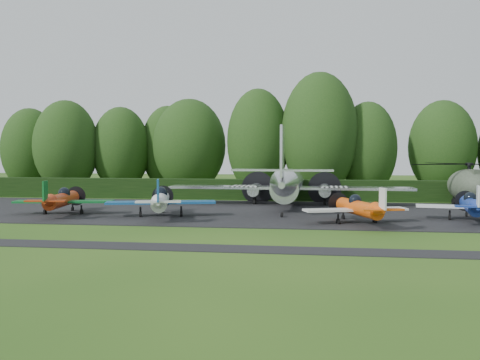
# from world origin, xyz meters

# --- Properties ---
(ground) EXTENTS (160.00, 160.00, 0.00)m
(ground) POSITION_xyz_m (0.00, 0.00, 0.00)
(ground) COLOR #234814
(ground) RESTS_ON ground
(apron) EXTENTS (70.00, 18.00, 0.01)m
(apron) POSITION_xyz_m (0.00, 10.00, 0.00)
(apron) COLOR black
(apron) RESTS_ON ground
(taxiway_verge) EXTENTS (70.00, 2.00, 0.00)m
(taxiway_verge) POSITION_xyz_m (0.00, -6.00, 0.00)
(taxiway_verge) COLOR black
(taxiway_verge) RESTS_ON ground
(hedgerow) EXTENTS (90.00, 1.60, 2.00)m
(hedgerow) POSITION_xyz_m (0.00, 21.00, 0.00)
(hedgerow) COLOR black
(hedgerow) RESTS_ON ground
(transport_plane) EXTENTS (21.40, 16.41, 6.86)m
(transport_plane) POSITION_xyz_m (2.60, 14.50, 1.91)
(transport_plane) COLOR silver
(transport_plane) RESTS_ON ground
(light_plane_red) EXTENTS (7.31, 7.68, 2.81)m
(light_plane_red) POSITION_xyz_m (-13.70, 5.80, 1.17)
(light_plane_red) COLOR #A32E0F
(light_plane_red) RESTS_ON ground
(light_plane_white) EXTENTS (7.84, 8.24, 3.01)m
(light_plane_white) POSITION_xyz_m (-6.00, 5.42, 1.25)
(light_plane_white) COLOR silver
(light_plane_white) RESTS_ON ground
(light_plane_orange) EXTENTS (6.92, 7.28, 2.66)m
(light_plane_orange) POSITION_xyz_m (7.73, 3.77, 1.11)
(light_plane_orange) COLOR #DB4E0C
(light_plane_orange) RESTS_ON ground
(light_plane_blue) EXTENTS (7.03, 7.40, 2.70)m
(light_plane_blue) POSITION_xyz_m (15.33, 6.36, 1.13)
(light_plane_blue) COLOR navy
(light_plane_blue) RESTS_ON ground
(helicopter) EXTENTS (11.66, 13.66, 3.76)m
(helicopter) POSITION_xyz_m (18.23, 17.72, 2.02)
(helicopter) COLOR #363F30
(helicopter) RESTS_ON ground
(tree_1) EXTENTS (8.55, 8.55, 10.95)m
(tree_1) POSITION_xyz_m (-9.88, 30.06, 5.47)
(tree_1) COLOR black
(tree_1) RESTS_ON ground
(tree_3) EXTENTS (6.89, 6.89, 10.07)m
(tree_3) POSITION_xyz_m (-29.80, 29.72, 5.02)
(tree_3) COLOR black
(tree_3) RESTS_ON ground
(tree_4) EXTENTS (6.88, 6.88, 10.15)m
(tree_4) POSITION_xyz_m (-18.50, 30.51, 5.06)
(tree_4) COLOR black
(tree_4) RESTS_ON ground
(tree_5) EXTENTS (6.97, 6.97, 11.79)m
(tree_5) POSITION_xyz_m (-1.55, 28.17, 5.88)
(tree_5) COLOR black
(tree_5) RESTS_ON ground
(tree_6) EXTENTS (8.33, 8.33, 13.39)m
(tree_6) POSITION_xyz_m (5.23, 27.51, 6.68)
(tree_6) COLOR black
(tree_6) RESTS_ON ground
(tree_7) EXTENTS (6.44, 6.44, 10.27)m
(tree_7) POSITION_xyz_m (10.53, 29.12, 5.12)
(tree_7) COLOR black
(tree_7) RESTS_ON ground
(tree_8) EXTENTS (7.56, 7.56, 10.81)m
(tree_8) POSITION_xyz_m (-24.34, 28.09, 5.39)
(tree_8) COLOR black
(tree_8) RESTS_ON ground
(tree_10) EXTENTS (7.44, 7.44, 10.54)m
(tree_10) POSITION_xyz_m (18.95, 31.53, 5.26)
(tree_10) COLOR black
(tree_10) RESTS_ON ground
(tree_11) EXTENTS (6.54, 6.54, 10.45)m
(tree_11) POSITION_xyz_m (-13.44, 33.19, 5.21)
(tree_11) COLOR black
(tree_11) RESTS_ON ground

